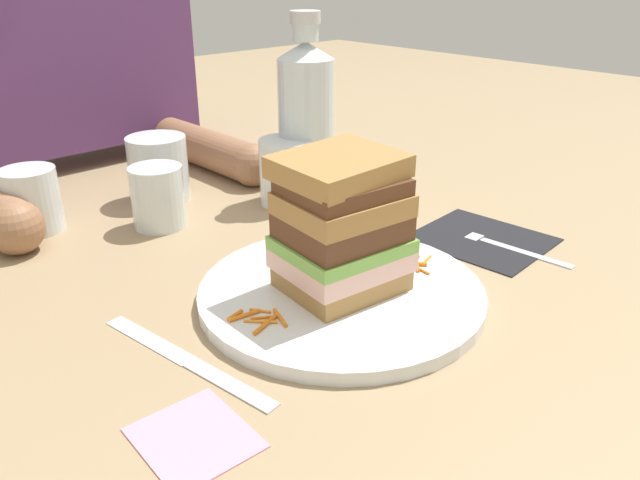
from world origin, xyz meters
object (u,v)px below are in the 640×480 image
(empty_tumbler_1, at_px, (32,200))
(napkin_dark, at_px, (482,239))
(water_bottle, at_px, (306,119))
(napkin_pink, at_px, (194,437))
(main_plate, at_px, (341,293))
(fork, at_px, (499,242))
(sandwich, at_px, (342,226))
(empty_tumbler_0, at_px, (158,197))
(juice_glass, at_px, (287,175))
(empty_tumbler_2, at_px, (159,169))
(knife, at_px, (190,362))

(empty_tumbler_1, bearing_deg, napkin_dark, -46.43)
(water_bottle, xyz_separation_m, napkin_pink, (-0.38, -0.31, -0.11))
(main_plate, bearing_deg, fork, -9.53)
(sandwich, distance_m, napkin_dark, 0.23)
(empty_tumbler_1, bearing_deg, fork, -47.89)
(main_plate, distance_m, empty_tumbler_0, 0.29)
(main_plate, bearing_deg, sandwich, 93.34)
(sandwich, bearing_deg, main_plate, -86.66)
(empty_tumbler_1, distance_m, napkin_pink, 0.45)
(napkin_dark, height_order, water_bottle, water_bottle)
(water_bottle, bearing_deg, empty_tumbler_1, 157.09)
(juice_glass, relative_size, empty_tumbler_2, 1.00)
(fork, height_order, empty_tumbler_2, empty_tumbler_2)
(sandwich, distance_m, knife, 0.18)
(sandwich, height_order, empty_tumbler_1, sandwich)
(juice_glass, relative_size, water_bottle, 0.36)
(sandwich, bearing_deg, empty_tumbler_2, 87.52)
(napkin_dark, distance_m, empty_tumbler_1, 0.54)
(fork, bearing_deg, main_plate, 170.47)
(juice_glass, height_order, napkin_pink, juice_glass)
(napkin_dark, xyz_separation_m, water_bottle, (-0.05, 0.25, 0.11))
(knife, relative_size, empty_tumbler_2, 2.28)
(main_plate, distance_m, empty_tumbler_2, 0.37)
(main_plate, relative_size, napkin_dark, 1.92)
(main_plate, relative_size, fork, 1.66)
(empty_tumbler_0, bearing_deg, knife, -115.82)
(sandwich, height_order, knife, sandwich)
(napkin_dark, bearing_deg, sandwich, 175.91)
(napkin_dark, bearing_deg, empty_tumbler_1, 133.57)
(empty_tumbler_2, bearing_deg, napkin_dark, -61.73)
(knife, xyz_separation_m, empty_tumbler_1, (0.01, 0.36, 0.04))
(sandwich, xyz_separation_m, empty_tumbler_2, (0.02, 0.36, -0.03))
(water_bottle, bearing_deg, juice_glass, -176.69)
(main_plate, xyz_separation_m, fork, (0.22, -0.04, -0.00))
(knife, bearing_deg, empty_tumbler_1, 87.67)
(napkin_dark, relative_size, fork, 0.87)
(empty_tumbler_0, height_order, napkin_pink, empty_tumbler_0)
(knife, bearing_deg, fork, -7.01)
(fork, relative_size, water_bottle, 0.68)
(main_plate, height_order, knife, main_plate)
(main_plate, height_order, empty_tumbler_1, empty_tumbler_1)
(juice_glass, relative_size, empty_tumbler_0, 1.15)
(empty_tumbler_1, relative_size, napkin_pink, 0.95)
(juice_glass, distance_m, napkin_pink, 0.46)
(knife, bearing_deg, sandwich, -3.31)
(napkin_pink, bearing_deg, empty_tumbler_1, 82.13)
(main_plate, bearing_deg, napkin_dark, -3.89)
(napkin_dark, relative_size, water_bottle, 0.59)
(empty_tumbler_0, bearing_deg, juice_glass, -15.51)
(sandwich, xyz_separation_m, napkin_dark, (0.22, -0.02, -0.08))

